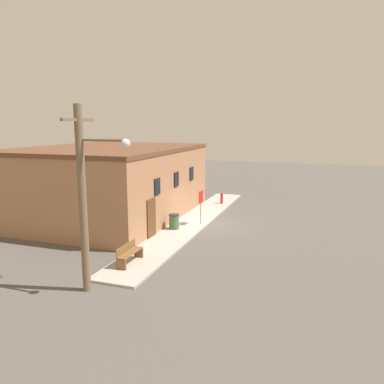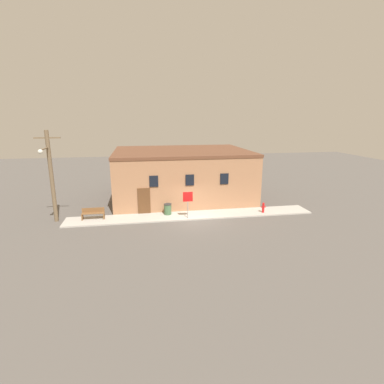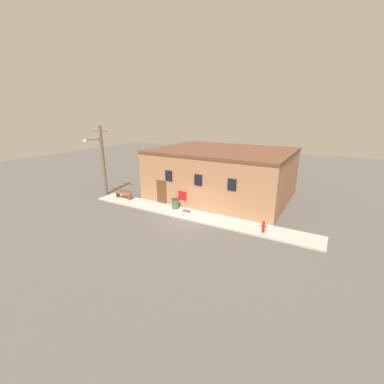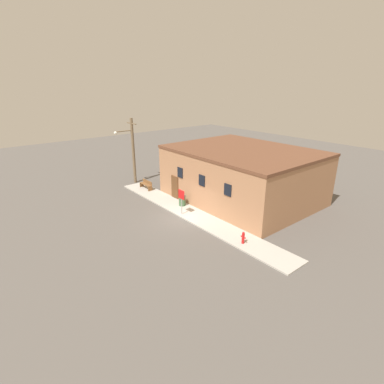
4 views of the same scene
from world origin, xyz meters
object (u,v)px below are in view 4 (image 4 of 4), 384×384
Objects in this scene: trash_bin at (182,201)px; utility_pole at (132,149)px; fire_hydrant at (243,238)px; bench at (146,184)px; stop_sign at (181,197)px.

utility_pole is at bearing 179.89° from trash_bin.
bench is at bearing 177.03° from fire_hydrant.
bench is at bearing 171.95° from stop_sign.
utility_pole is (-2.76, 0.17, 3.11)m from bench.
utility_pole is at bearing 176.52° from bench.
fire_hydrant is 16.56m from utility_pole.
trash_bin is 0.13× the size of utility_pole.
utility_pole is (-9.94, 1.18, 2.08)m from stop_sign.
bench is 1.91× the size of trash_bin.
fire_hydrant is 0.12× the size of utility_pole.
stop_sign is 0.31× the size of utility_pole.
utility_pole reaches higher than bench.
bench is 0.25× the size of utility_pole.
bench is 4.16m from utility_pole.
trash_bin is at bearing -0.11° from utility_pole.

